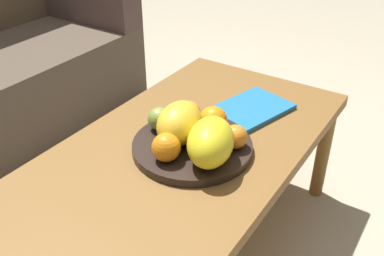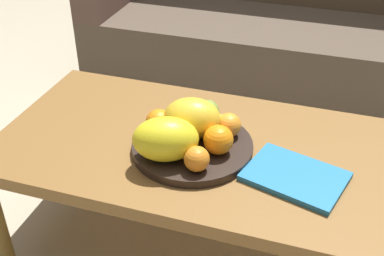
{
  "view_description": "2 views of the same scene",
  "coord_description": "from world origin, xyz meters",
  "px_view_note": "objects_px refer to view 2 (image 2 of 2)",
  "views": [
    {
      "loc": [
        -0.86,
        -0.6,
        1.15
      ],
      "look_at": [
        -0.0,
        -0.03,
        0.51
      ],
      "focal_mm": 40.84,
      "sensor_mm": 36.0,
      "label": 1
    },
    {
      "loc": [
        0.35,
        -1.1,
        1.25
      ],
      "look_at": [
        -0.0,
        -0.03,
        0.51
      ],
      "focal_mm": 45.57,
      "sensor_mm": 36.0,
      "label": 2
    }
  ],
  "objects_px": {
    "orange_front": "(159,123)",
    "couch": "(265,32)",
    "orange_left": "(197,159)",
    "orange_back": "(218,140)",
    "melon_large_front": "(192,118)",
    "banana_bunch": "(209,125)",
    "orange_right": "(229,125)",
    "melon_smaller_beside": "(166,139)",
    "apple_left": "(208,111)",
    "magazine": "(295,176)",
    "coffee_table": "(196,156)",
    "fruit_bowl": "(192,146)"
  },
  "relations": [
    {
      "from": "melon_smaller_beside",
      "to": "banana_bunch",
      "type": "xyz_separation_m",
      "value": [
        0.08,
        0.15,
        -0.03
      ]
    },
    {
      "from": "melon_smaller_beside",
      "to": "orange_left",
      "type": "xyz_separation_m",
      "value": [
        0.09,
        -0.02,
        -0.03
      ]
    },
    {
      "from": "orange_front",
      "to": "melon_smaller_beside",
      "type": "bearing_deg",
      "value": -59.75
    },
    {
      "from": "fruit_bowl",
      "to": "orange_right",
      "type": "relative_size",
      "value": 4.86
    },
    {
      "from": "melon_large_front",
      "to": "orange_back",
      "type": "xyz_separation_m",
      "value": [
        0.09,
        -0.06,
        -0.02
      ]
    },
    {
      "from": "melon_smaller_beside",
      "to": "coffee_table",
      "type": "bearing_deg",
      "value": 69.29
    },
    {
      "from": "melon_smaller_beside",
      "to": "apple_left",
      "type": "distance_m",
      "value": 0.22
    },
    {
      "from": "melon_large_front",
      "to": "orange_left",
      "type": "distance_m",
      "value": 0.16
    },
    {
      "from": "couch",
      "to": "orange_front",
      "type": "height_order",
      "value": "couch"
    },
    {
      "from": "melon_smaller_beside",
      "to": "orange_back",
      "type": "bearing_deg",
      "value": 27.98
    },
    {
      "from": "apple_left",
      "to": "banana_bunch",
      "type": "xyz_separation_m",
      "value": [
        0.02,
        -0.06,
        -0.01
      ]
    },
    {
      "from": "couch",
      "to": "orange_left",
      "type": "bearing_deg",
      "value": -87.1
    },
    {
      "from": "melon_smaller_beside",
      "to": "orange_front",
      "type": "xyz_separation_m",
      "value": [
        -0.06,
        0.1,
        -0.02
      ]
    },
    {
      "from": "orange_left",
      "to": "orange_back",
      "type": "distance_m",
      "value": 0.1
    },
    {
      "from": "orange_right",
      "to": "apple_left",
      "type": "height_order",
      "value": "orange_right"
    },
    {
      "from": "couch",
      "to": "orange_front",
      "type": "relative_size",
      "value": 21.65
    },
    {
      "from": "melon_large_front",
      "to": "orange_back",
      "type": "height_order",
      "value": "melon_large_front"
    },
    {
      "from": "orange_front",
      "to": "orange_back",
      "type": "height_order",
      "value": "orange_back"
    },
    {
      "from": "fruit_bowl",
      "to": "melon_large_front",
      "type": "distance_m",
      "value": 0.08
    },
    {
      "from": "coffee_table",
      "to": "apple_left",
      "type": "height_order",
      "value": "apple_left"
    },
    {
      "from": "orange_front",
      "to": "couch",
      "type": "bearing_deg",
      "value": 86.13
    },
    {
      "from": "couch",
      "to": "orange_back",
      "type": "bearing_deg",
      "value": -85.43
    },
    {
      "from": "fruit_bowl",
      "to": "magazine",
      "type": "height_order",
      "value": "fruit_bowl"
    },
    {
      "from": "orange_back",
      "to": "magazine",
      "type": "distance_m",
      "value": 0.22
    },
    {
      "from": "coffee_table",
      "to": "magazine",
      "type": "distance_m",
      "value": 0.31
    },
    {
      "from": "melon_large_front",
      "to": "orange_back",
      "type": "bearing_deg",
      "value": -32.04
    },
    {
      "from": "fruit_bowl",
      "to": "banana_bunch",
      "type": "height_order",
      "value": "banana_bunch"
    },
    {
      "from": "melon_large_front",
      "to": "magazine",
      "type": "xyz_separation_m",
      "value": [
        0.31,
        -0.08,
        -0.08
      ]
    },
    {
      "from": "melon_large_front",
      "to": "orange_front",
      "type": "height_order",
      "value": "melon_large_front"
    },
    {
      "from": "melon_large_front",
      "to": "melon_smaller_beside",
      "type": "relative_size",
      "value": 0.92
    },
    {
      "from": "orange_right",
      "to": "apple_left",
      "type": "distance_m",
      "value": 0.1
    },
    {
      "from": "melon_large_front",
      "to": "orange_front",
      "type": "relative_size",
      "value": 2.07
    },
    {
      "from": "coffee_table",
      "to": "orange_right",
      "type": "bearing_deg",
      "value": 20.91
    },
    {
      "from": "couch",
      "to": "orange_right",
      "type": "height_order",
      "value": "couch"
    },
    {
      "from": "orange_right",
      "to": "magazine",
      "type": "xyz_separation_m",
      "value": [
        0.21,
        -0.11,
        -0.05
      ]
    },
    {
      "from": "melon_large_front",
      "to": "banana_bunch",
      "type": "relative_size",
      "value": 0.95
    },
    {
      "from": "melon_smaller_beside",
      "to": "orange_right",
      "type": "height_order",
      "value": "melon_smaller_beside"
    },
    {
      "from": "coffee_table",
      "to": "couch",
      "type": "height_order",
      "value": "couch"
    },
    {
      "from": "fruit_bowl",
      "to": "orange_right",
      "type": "height_order",
      "value": "orange_right"
    },
    {
      "from": "coffee_table",
      "to": "orange_back",
      "type": "xyz_separation_m",
      "value": [
        0.08,
        -0.05,
        0.11
      ]
    },
    {
      "from": "couch",
      "to": "magazine",
      "type": "xyz_separation_m",
      "value": [
        0.32,
        -1.29,
        0.14
      ]
    },
    {
      "from": "couch",
      "to": "orange_front",
      "type": "bearing_deg",
      "value": -93.87
    },
    {
      "from": "magazine",
      "to": "orange_right",
      "type": "bearing_deg",
      "value": 168.38
    },
    {
      "from": "apple_left",
      "to": "melon_large_front",
      "type": "bearing_deg",
      "value": -103.93
    },
    {
      "from": "fruit_bowl",
      "to": "orange_back",
      "type": "relative_size",
      "value": 4.17
    },
    {
      "from": "orange_left",
      "to": "apple_left",
      "type": "height_order",
      "value": "apple_left"
    },
    {
      "from": "melon_large_front",
      "to": "orange_right",
      "type": "xyz_separation_m",
      "value": [
        0.1,
        0.03,
        -0.02
      ]
    },
    {
      "from": "orange_left",
      "to": "apple_left",
      "type": "xyz_separation_m",
      "value": [
        -0.04,
        0.23,
        0.0
      ]
    },
    {
      "from": "orange_back",
      "to": "apple_left",
      "type": "distance_m",
      "value": 0.16
    },
    {
      "from": "melon_large_front",
      "to": "orange_left",
      "type": "height_order",
      "value": "melon_large_front"
    }
  ]
}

